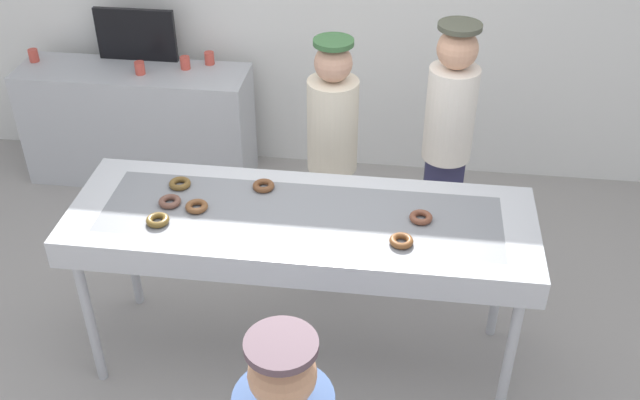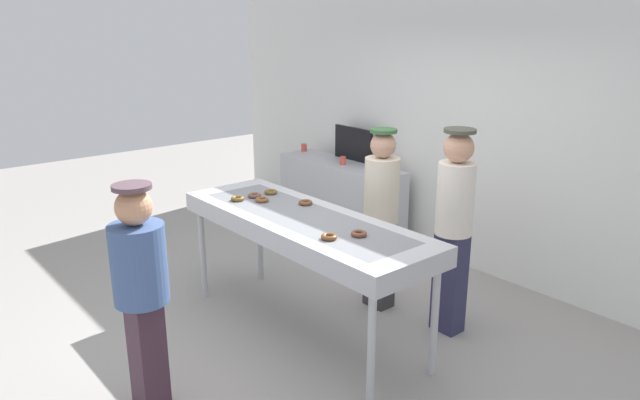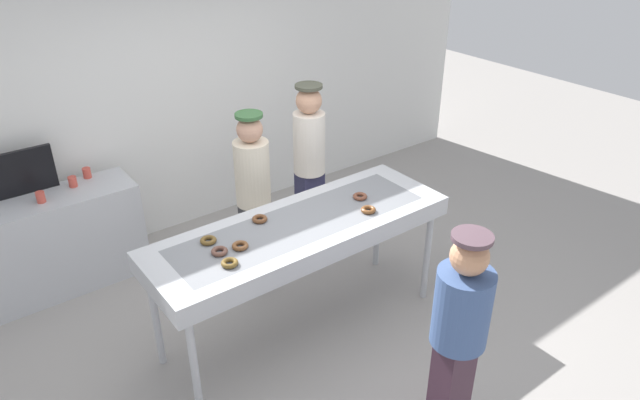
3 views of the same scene
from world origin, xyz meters
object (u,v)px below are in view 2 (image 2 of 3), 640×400
chocolate_donut_1 (306,203)px  worker_assistant (381,211)px  fryer_conveyor (304,226)px  worker_baker (454,222)px  chocolate_donut_0 (262,200)px  chocolate_donut_6 (255,195)px  paper_cup_3 (386,165)px  menu_display (353,144)px  paper_cup_2 (343,161)px  paper_cup_1 (304,148)px  chocolate_donut_2 (359,234)px  prep_counter (340,199)px  chocolate_donut_4 (238,199)px  chocolate_donut_5 (271,192)px  customer_waiting (141,287)px  paper_cup_0 (369,163)px  chocolate_donut_3 (329,237)px

chocolate_donut_1 → worker_assistant: 0.70m
fryer_conveyor → worker_baker: 1.22m
worker_assistant → chocolate_donut_0: bearing=53.8°
chocolate_donut_6 → worker_baker: bearing=32.6°
paper_cup_3 → menu_display: menu_display is taller
paper_cup_2 → paper_cup_1: bearing=172.4°
chocolate_donut_2 → prep_counter: (-2.17, 1.78, -0.58)m
paper_cup_3 → chocolate_donut_4: bearing=-82.4°
menu_display → chocolate_donut_4: bearing=-68.8°
fryer_conveyor → chocolate_donut_5: bearing=165.9°
fryer_conveyor → worker_assistant: 0.83m
chocolate_donut_0 → chocolate_donut_2: 1.16m
fryer_conveyor → customer_waiting: 1.46m
paper_cup_0 → paper_cup_2: same height
chocolate_donut_3 → paper_cup_3: 2.66m
chocolate_donut_2 → prep_counter: size_ratio=0.07×
chocolate_donut_6 → chocolate_donut_3: bearing=-8.7°
prep_counter → paper_cup_2: paper_cup_2 is taller
chocolate_donut_2 → paper_cup_0: bearing=133.6°
chocolate_donut_1 → customer_waiting: 1.72m
paper_cup_2 → customer_waiting: bearing=-63.1°
chocolate_donut_2 → paper_cup_1: bearing=148.0°
worker_assistant → chocolate_donut_5: bearing=40.1°
worker_baker → chocolate_donut_4: bearing=27.7°
fryer_conveyor → chocolate_donut_1: chocolate_donut_1 is taller
chocolate_donut_5 → paper_cup_3: (-0.30, 1.82, -0.08)m
chocolate_donut_1 → prep_counter: 2.15m
chocolate_donut_5 → worker_assistant: worker_assistant is taller
chocolate_donut_4 → prep_counter: (-0.84, 1.97, -0.58)m
chocolate_donut_1 → chocolate_donut_6: same height
worker_assistant → chocolate_donut_6: bearing=46.6°
prep_counter → menu_display: 0.69m
chocolate_donut_4 → paper_cup_3: (-0.29, 2.16, -0.08)m
fryer_conveyor → chocolate_donut_4: 0.74m
prep_counter → paper_cup_2: size_ratio=18.25×
chocolate_donut_0 → paper_cup_1: 2.61m
chocolate_donut_5 → prep_counter: bearing=117.9°
fryer_conveyor → chocolate_donut_2: bearing=2.3°
chocolate_donut_4 → worker_baker: bearing=36.9°
chocolate_donut_6 → paper_cup_0: size_ratio=1.25×
chocolate_donut_1 → chocolate_donut_4: size_ratio=1.00×
chocolate_donut_2 → chocolate_donut_4: 1.34m
chocolate_donut_0 → worker_baker: worker_baker is taller
chocolate_donut_4 → worker_assistant: worker_assistant is taller
paper_cup_2 → fryer_conveyor: bearing=-50.2°
paper_cup_3 → fryer_conveyor: bearing=-63.4°
worker_baker → menu_display: 2.56m
customer_waiting → paper_cup_1: size_ratio=16.52×
chocolate_donut_2 → prep_counter: chocolate_donut_2 is taller
customer_waiting → paper_cup_3: bearing=102.8°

